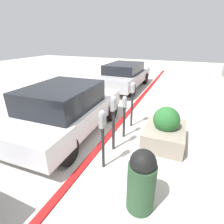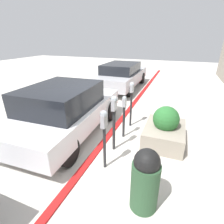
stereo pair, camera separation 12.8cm
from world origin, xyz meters
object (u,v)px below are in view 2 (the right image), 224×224
(parking_meter_second, at_px, (114,114))
(parking_meter_fourth, at_px, (132,95))
(parking_meter_middle, at_px, (124,111))
(parked_car_middle, at_px, (65,109))
(planter_box, at_px, (165,130))
(parked_car_rear, at_px, (122,75))
(trash_bin, at_px, (145,180))
(parking_meter_nearest, at_px, (104,128))

(parking_meter_second, relative_size, parking_meter_fourth, 0.99)
(parking_meter_middle, distance_m, parked_car_middle, 1.76)
(parking_meter_fourth, xyz_separation_m, parked_car_middle, (-1.15, 1.72, -0.28))
(planter_box, relative_size, parked_car_rear, 0.30)
(parking_meter_middle, height_order, planter_box, parking_meter_middle)
(parking_meter_second, height_order, trash_bin, parking_meter_second)
(parking_meter_second, relative_size, trash_bin, 1.27)
(parked_car_rear, distance_m, trash_bin, 7.86)
(planter_box, height_order, parked_car_middle, parked_car_middle)
(parking_meter_nearest, bearing_deg, planter_box, -36.30)
(trash_bin, bearing_deg, parked_car_rear, 21.03)
(parked_car_middle, relative_size, trash_bin, 3.65)
(trash_bin, bearing_deg, parking_meter_middle, 26.11)
(parking_meter_nearest, xyz_separation_m, parked_car_middle, (1.04, 1.73, -0.23))
(parking_meter_second, height_order, parking_meter_middle, parking_meter_second)
(trash_bin, bearing_deg, parking_meter_second, 37.35)
(parking_meter_fourth, height_order, trash_bin, parking_meter_fourth)
(parking_meter_nearest, height_order, planter_box, parking_meter_nearest)
(parked_car_middle, bearing_deg, trash_bin, -124.11)
(parked_car_rear, relative_size, trash_bin, 4.03)
(parked_car_middle, height_order, parked_car_rear, parked_car_middle)
(parking_meter_middle, height_order, parked_car_rear, parked_car_rear)
(parking_meter_middle, xyz_separation_m, planter_box, (0.12, -1.15, -0.43))
(parked_car_middle, bearing_deg, parking_meter_middle, -79.12)
(parking_meter_nearest, height_order, parking_meter_middle, parking_meter_nearest)
(parking_meter_second, xyz_separation_m, parked_car_middle, (0.31, 1.68, -0.23))
(parking_meter_middle, distance_m, parked_car_rear, 5.51)
(parking_meter_middle, relative_size, trash_bin, 1.08)
(parking_meter_second, distance_m, planter_box, 1.58)
(parked_car_middle, bearing_deg, parking_meter_second, -102.48)
(parking_meter_nearest, height_order, parking_meter_fourth, parking_meter_fourth)
(parking_meter_second, distance_m, parking_meter_fourth, 1.46)
(parked_car_middle, distance_m, parked_car_rear, 5.61)
(parking_meter_nearest, xyz_separation_m, parking_meter_fourth, (2.19, 0.01, 0.05))
(parking_meter_second, bearing_deg, parking_meter_nearest, -175.75)
(planter_box, bearing_deg, parked_car_rear, 29.92)
(parking_meter_second, bearing_deg, trash_bin, -142.65)
(planter_box, bearing_deg, parking_meter_middle, 95.82)
(trash_bin, bearing_deg, parked_car_middle, 57.98)
(parking_meter_middle, bearing_deg, parked_car_middle, 102.96)
(planter_box, bearing_deg, trash_bin, 177.10)
(parking_meter_second, height_order, parking_meter_fourth, parking_meter_fourth)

